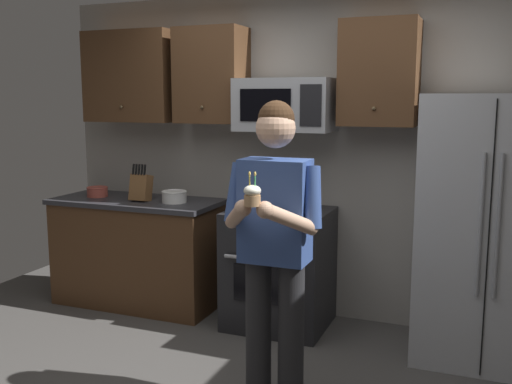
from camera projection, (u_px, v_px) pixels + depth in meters
The scene contains 11 objects.
wall_back at pixel (313, 157), 4.77m from camera, with size 4.40×0.10×2.60m, color gray.
oven_range at pixel (279, 268), 4.60m from camera, with size 0.76×0.70×0.93m.
microwave at pixel (285, 105), 4.51m from camera, with size 0.74×0.41×0.40m.
refrigerator at pixel (489, 230), 3.94m from camera, with size 0.90×0.75×1.80m.
cabinet_row_upper at pixel (220, 76), 4.73m from camera, with size 2.78×0.36×0.76m.
counter_left at pixel (138, 251), 5.09m from camera, with size 1.44×0.66×0.92m.
knife_block at pixel (141, 187), 4.92m from camera, with size 0.16×0.15×0.32m.
bowl_large_white at pixel (174, 196), 4.85m from camera, with size 0.21×0.21×0.10m.
bowl_small_colored at pixel (97, 191), 5.14m from camera, with size 0.19×0.19×0.09m.
person at pixel (274, 238), 3.30m from camera, with size 0.60×0.48×1.76m.
cupcake at pixel (252, 195), 2.95m from camera, with size 0.09×0.09×0.17m.
Camera 1 is at (1.32, -2.84, 1.77)m, focal length 41.34 mm.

